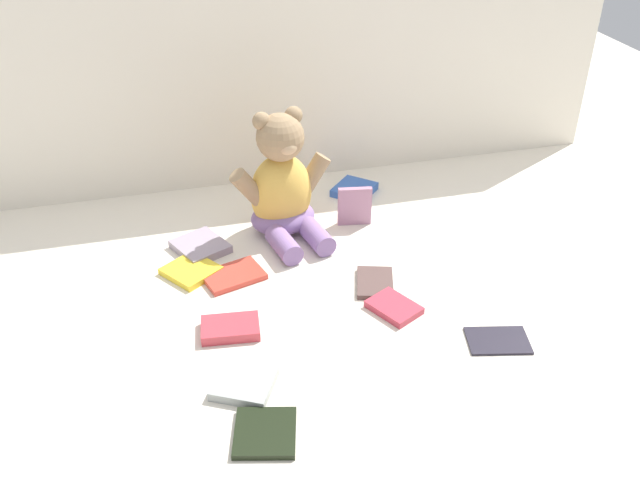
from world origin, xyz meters
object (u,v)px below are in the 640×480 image
Objects in this scene: book_case_6 at (200,247)px; book_case_1 at (394,307)px; book_case_0 at (354,190)px; book_case_7 at (355,206)px; book_case_10 at (265,433)px; book_case_8 at (230,328)px; book_case_2 at (233,275)px; teddy_bear at (283,189)px; book_case_3 at (244,384)px; book_case_4 at (375,283)px; book_case_9 at (191,271)px; book_case_5 at (498,340)px.

book_case_1 is at bearing -67.58° from book_case_6.
book_case_7 is at bearing 116.42° from book_case_0.
book_case_8 is at bearing 107.65° from book_case_10.
book_case_2 is (-0.29, 0.19, -0.00)m from book_case_1.
book_case_1 is 0.88× the size of book_case_8.
teddy_bear is 0.18m from book_case_7.
book_case_10 is (-0.32, -0.58, -0.04)m from book_case_7.
book_case_4 is at bearing -25.83° from book_case_3.
book_case_3 is 0.36m from book_case_9.
teddy_bear is at bearing -175.26° from book_case_7.
book_case_2 is 1.22× the size of book_case_10.
teddy_bear is 2.65× the size of book_case_6.
book_case_7 is 0.46m from book_case_8.
book_case_1 reaches higher than book_case_5.
book_case_6 is at bearing 179.00° from teddy_bear.
book_case_10 is at bearing -168.50° from book_case_1.
book_case_0 is at bearing 21.27° from book_case_5.
book_case_1 is 0.79× the size of book_case_2.
book_case_3 is 0.15m from book_case_8.
book_case_4 is (0.28, -0.10, -0.00)m from book_case_2.
book_case_3 is at bearing 111.44° from book_case_10.
teddy_bear reaches higher than book_case_7.
book_case_8 reaches higher than book_case_5.
book_case_4 is (0.31, 0.22, -0.00)m from book_case_3.
book_case_7 is (0.36, 0.02, 0.04)m from book_case_6.
book_case_1 is at bearing 61.67° from book_case_5.
teddy_bear is 2.97× the size of book_case_3.
book_case_4 is at bearing 68.01° from book_case_1.
book_case_1 is 0.97× the size of book_case_3.
book_case_5 is at bearing -64.59° from book_case_7.
book_case_7 is 0.66m from book_case_10.
teddy_bear is 2.92× the size of book_case_10.
book_case_4 is 0.44m from book_case_10.
book_case_7 reaches higher than book_case_3.
book_case_8 is (-0.38, -0.46, 0.00)m from book_case_0.
book_case_3 is 0.87× the size of book_case_5.
teddy_bear reaches higher than book_case_2.
book_case_7 is at bearing -20.02° from book_case_9.
book_case_3 is (-0.32, -0.13, 0.00)m from book_case_1.
book_case_0 reaches higher than book_case_5.
book_case_6 is 0.56m from book_case_10.
book_case_4 is at bearing 122.68° from book_case_0.
book_case_4 is at bearing -73.33° from teddy_bear.
book_case_8 reaches higher than book_case_0.
book_case_6 is at bearing 163.61° from book_case_4.
book_case_1 is at bearing -84.03° from book_case_7.
book_case_8 is (-0.17, -0.33, -0.10)m from teddy_bear.
book_case_8 reaches higher than book_case_6.
book_case_7 is (0.03, 0.24, 0.04)m from book_case_4.
book_case_8 reaches higher than book_case_1.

